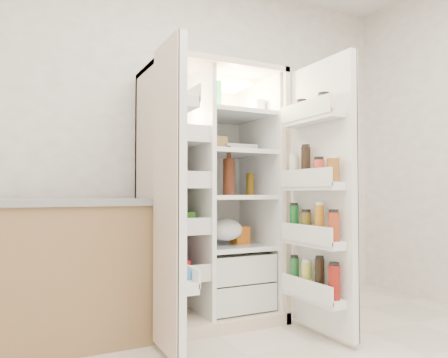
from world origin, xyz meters
name	(u,v)px	position (x,y,z in m)	size (l,w,h in m)	color
wall_back	(179,138)	(0.00, 2.00, 1.35)	(4.00, 0.02, 2.70)	white
refrigerator	(209,215)	(0.10, 1.65, 0.75)	(0.92, 0.70, 1.80)	beige
freezer_door	(170,196)	(-0.41, 1.05, 0.89)	(0.15, 0.40, 1.72)	white
fridge_door	(320,198)	(0.57, 0.96, 0.87)	(0.17, 0.58, 1.72)	white
kitchen_counter	(51,271)	(-0.98, 1.58, 0.44)	(1.20, 0.64, 0.87)	#8D6446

